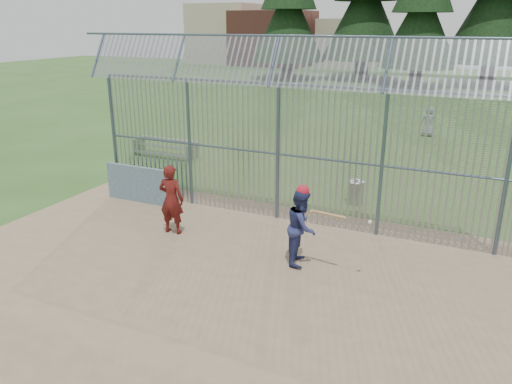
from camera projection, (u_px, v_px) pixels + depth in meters
The scene contains 11 objects.
ground at pixel (221, 267), 12.10m from camera, with size 120.00×120.00×0.00m, color #2D511E.
dirt_infield at pixel (211, 275), 11.66m from camera, with size 14.00×10.00×0.02m, color #756047.
dugout_wall at pixel (139, 184), 16.22m from camera, with size 2.50×0.12×1.20m, color #38566B.
batter at pixel (302, 227), 12.00m from camera, with size 0.91×0.71×1.87m, color navy.
onlooker at pixel (171, 199), 13.72m from camera, with size 0.72×0.47×1.96m, color maroon.
bg_kid_standing at pixel (429, 121), 25.62m from camera, with size 0.76×0.49×1.56m, color slate.
batting_gear at pixel (307, 195), 11.65m from camera, with size 1.87×0.49×0.62m.
trash_can at pixel (356, 192), 16.24m from camera, with size 0.56×0.56×0.82m.
bleacher at pixel (165, 147), 21.85m from camera, with size 3.00×0.95×0.72m.
backstop_fence at pixel (338, 149), 13.56m from camera, with size 20.09×0.81×5.30m.
distant_buildings at pixel (270, 37), 68.64m from camera, with size 26.50×10.50×8.00m.
Camera 1 is at (5.33, -9.50, 5.64)m, focal length 35.00 mm.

